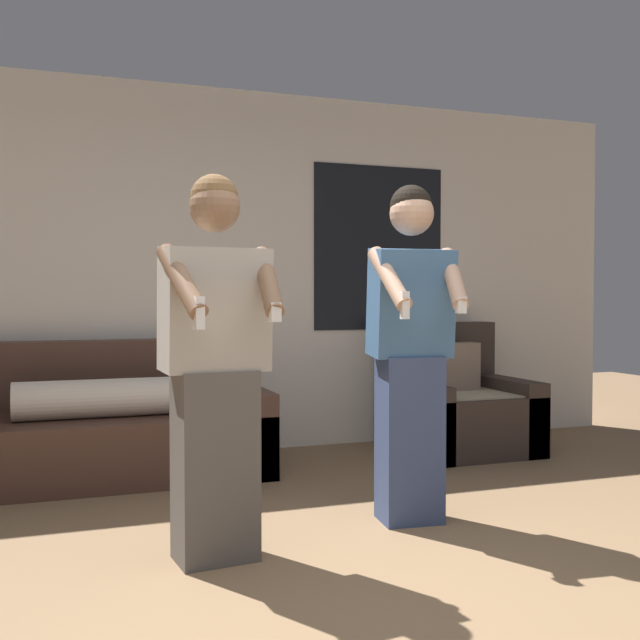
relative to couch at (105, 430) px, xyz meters
The scene contains 6 objects.
ground_plane 2.83m from the couch, 72.71° to the right, with size 14.00×14.00×0.00m, color #846647.
wall_back 1.45m from the couch, 30.47° to the left, with size 6.84×0.07×2.70m.
couch is the anchor object (origin of this frame).
armchair 2.56m from the couch, ahead, with size 0.95×0.92×0.96m.
person_left 1.89m from the couch, 78.70° to the right, with size 0.52×0.50×1.69m.
person_right 2.18m from the couch, 47.70° to the right, with size 0.47×0.50×1.73m.
Camera 1 is at (-1.15, -2.31, 1.16)m, focal length 42.00 mm.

